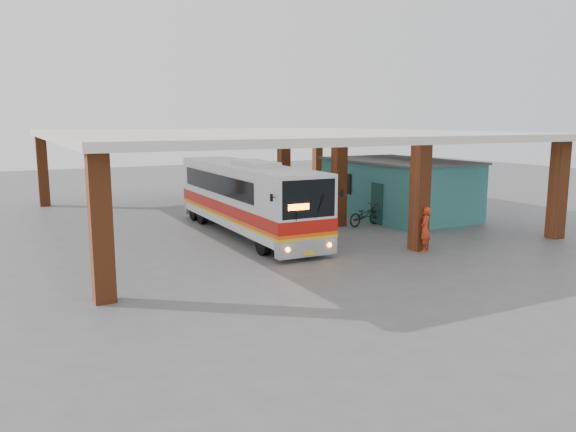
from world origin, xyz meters
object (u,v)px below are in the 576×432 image
at_px(pedestrian, 425,229).
at_px(red_chair, 334,206).
at_px(coach_bus, 247,197).
at_px(motorcycle, 365,215).

distance_m(pedestrian, red_chair, 10.17).
xyz_separation_m(coach_bus, pedestrian, (4.90, -6.49, -0.81)).
bearing_deg(red_chair, coach_bus, -131.37).
relative_size(motorcycle, pedestrian, 1.15).
distance_m(coach_bus, motorcycle, 6.22).
height_order(motorcycle, red_chair, motorcycle).
bearing_deg(coach_bus, motorcycle, -6.35).
relative_size(coach_bus, motorcycle, 5.73).
height_order(coach_bus, motorcycle, coach_bus).
xyz_separation_m(pedestrian, red_chair, (1.98, 9.96, -0.54)).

